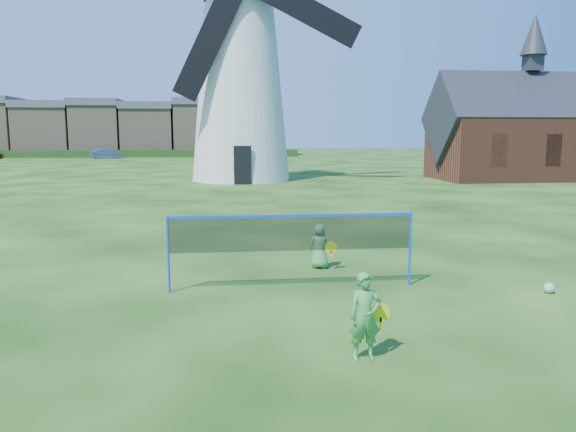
{
  "coord_description": "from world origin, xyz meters",
  "views": [
    {
      "loc": [
        -1.08,
        -10.64,
        3.18
      ],
      "look_at": [
        0.2,
        0.5,
        1.5
      ],
      "focal_mm": 34.42,
      "sensor_mm": 36.0,
      "label": 1
    }
  ],
  "objects_px": {
    "badminton_net": "(292,234)",
    "play_ball": "(549,288)",
    "windmill": "(240,76)",
    "chapel": "(528,134)",
    "player_girl": "(365,316)",
    "car_right": "(106,154)",
    "player_boy": "(320,246)"
  },
  "relations": [
    {
      "from": "windmill",
      "to": "chapel",
      "type": "bearing_deg",
      "value": -3.62
    },
    {
      "from": "badminton_net",
      "to": "car_right",
      "type": "relative_size",
      "value": 1.32
    },
    {
      "from": "chapel",
      "to": "player_girl",
      "type": "distance_m",
      "value": 35.24
    },
    {
      "from": "windmill",
      "to": "player_boy",
      "type": "xyz_separation_m",
      "value": [
        1.1,
        -25.35,
        -6.43
      ]
    },
    {
      "from": "badminton_net",
      "to": "chapel",
      "type": "bearing_deg",
      "value": 52.46
    },
    {
      "from": "play_ball",
      "to": "badminton_net",
      "type": "bearing_deg",
      "value": 169.51
    },
    {
      "from": "chapel",
      "to": "badminton_net",
      "type": "relative_size",
      "value": 2.63
    },
    {
      "from": "play_ball",
      "to": "chapel",
      "type": "bearing_deg",
      "value": 61.17
    },
    {
      "from": "badminton_net",
      "to": "player_girl",
      "type": "distance_m",
      "value": 3.78
    },
    {
      "from": "chapel",
      "to": "play_ball",
      "type": "distance_m",
      "value": 30.62
    },
    {
      "from": "windmill",
      "to": "player_boy",
      "type": "height_order",
      "value": "windmill"
    },
    {
      "from": "player_girl",
      "to": "chapel",
      "type": "bearing_deg",
      "value": 55.58
    },
    {
      "from": "windmill",
      "to": "chapel",
      "type": "distance_m",
      "value": 20.41
    },
    {
      "from": "player_boy",
      "to": "play_ball",
      "type": "bearing_deg",
      "value": 167.17
    },
    {
      "from": "badminton_net",
      "to": "player_girl",
      "type": "xyz_separation_m",
      "value": [
        0.59,
        -3.7,
        -0.51
      ]
    },
    {
      "from": "badminton_net",
      "to": "player_girl",
      "type": "height_order",
      "value": "badminton_net"
    },
    {
      "from": "windmill",
      "to": "chapel",
      "type": "relative_size",
      "value": 1.54
    },
    {
      "from": "player_girl",
      "to": "player_boy",
      "type": "xyz_separation_m",
      "value": [
        0.29,
        5.36,
        -0.09
      ]
    },
    {
      "from": "player_girl",
      "to": "player_boy",
      "type": "height_order",
      "value": "player_girl"
    },
    {
      "from": "car_right",
      "to": "player_boy",
      "type": "bearing_deg",
      "value": 178.78
    },
    {
      "from": "player_girl",
      "to": "play_ball",
      "type": "bearing_deg",
      "value": 30.15
    },
    {
      "from": "badminton_net",
      "to": "play_ball",
      "type": "height_order",
      "value": "badminton_net"
    },
    {
      "from": "player_boy",
      "to": "play_ball",
      "type": "distance_m",
      "value": 4.97
    },
    {
      "from": "chapel",
      "to": "car_right",
      "type": "relative_size",
      "value": 3.47
    },
    {
      "from": "car_right",
      "to": "play_ball",
      "type": "bearing_deg",
      "value": -178.35
    },
    {
      "from": "windmill",
      "to": "badminton_net",
      "type": "height_order",
      "value": "windmill"
    },
    {
      "from": "player_girl",
      "to": "car_right",
      "type": "height_order",
      "value": "car_right"
    },
    {
      "from": "chapel",
      "to": "player_boy",
      "type": "bearing_deg",
      "value": -128.13
    },
    {
      "from": "chapel",
      "to": "player_boy",
      "type": "height_order",
      "value": "chapel"
    },
    {
      "from": "car_right",
      "to": "windmill",
      "type": "bearing_deg",
      "value": -172.47
    },
    {
      "from": "windmill",
      "to": "car_right",
      "type": "height_order",
      "value": "windmill"
    },
    {
      "from": "player_boy",
      "to": "car_right",
      "type": "relative_size",
      "value": 0.28
    }
  ]
}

